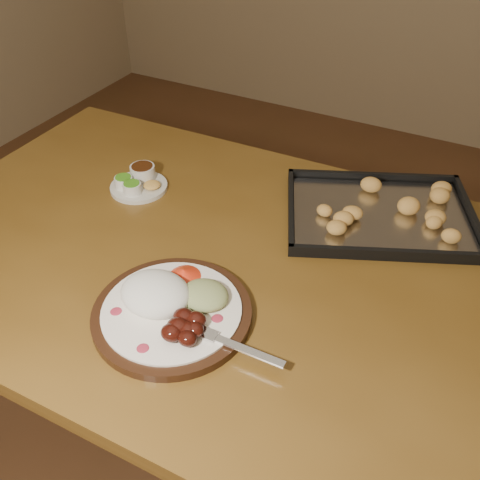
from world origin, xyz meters
The scene contains 5 objects.
ground centered at (0.00, 0.00, 0.00)m, with size 4.00×4.00×0.00m, color brown.
dining_table centered at (0.04, -0.24, 0.65)m, with size 1.51×0.92×0.75m.
dinner_plate centered at (0.01, -0.43, 0.77)m, with size 0.38×0.29×0.07m.
condiment_saucer centered at (-0.30, -0.11, 0.77)m, with size 0.14×0.14×0.05m.
baking_tray centered at (0.26, 0.05, 0.76)m, with size 0.51×0.45×0.04m.
Camera 1 is at (0.44, -0.98, 1.48)m, focal length 40.00 mm.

